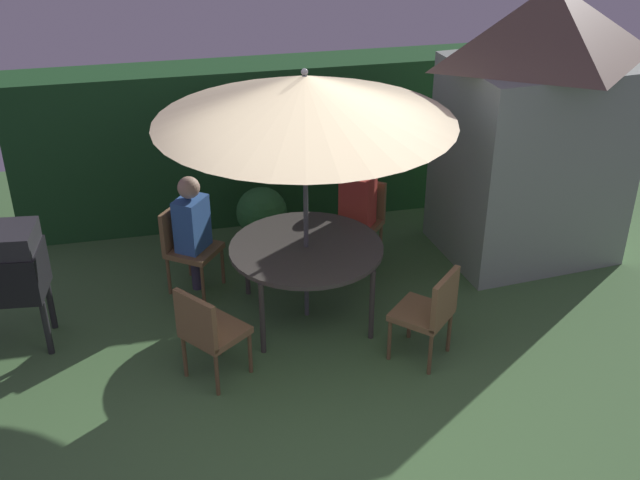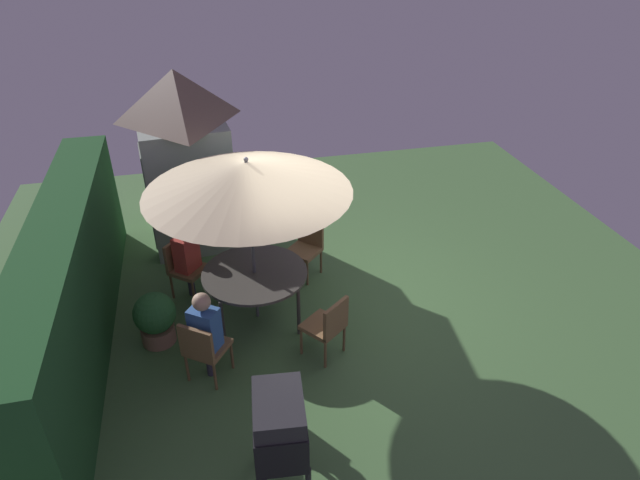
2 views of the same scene
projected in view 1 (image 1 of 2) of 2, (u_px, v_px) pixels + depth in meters
ground_plane at (332, 389)px, 6.72m from camera, size 11.00×11.00×0.00m
hedge_backdrop at (265, 141)px, 9.27m from camera, size 5.76×0.66×1.87m
garden_shed at (536, 123)px, 8.19m from camera, size 2.00×1.62×2.93m
patio_table at (306, 251)px, 7.37m from camera, size 1.46×1.46×0.77m
patio_umbrella at (305, 99)px, 6.66m from camera, size 2.65×2.65×2.47m
bbq_grill at (1, 265)px, 6.89m from camera, size 0.75×0.57×1.20m
chair_near_shed at (360, 216)px, 8.45m from camera, size 0.65×0.65×0.90m
chair_far_side at (186, 243)px, 7.93m from camera, size 0.65×0.64×0.90m
chair_toward_hedge at (208, 329)px, 6.60m from camera, size 0.65×0.65×0.90m
chair_toward_house at (431, 310)px, 6.86m from camera, size 0.65×0.65×0.90m
potted_plant_by_shed at (262, 219)px, 8.66m from camera, size 0.56×0.56×0.76m
person_in_red at (358, 197)px, 8.26m from camera, size 0.42×0.40×1.26m
person_in_blue at (192, 221)px, 7.77m from camera, size 0.39×0.42×1.26m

